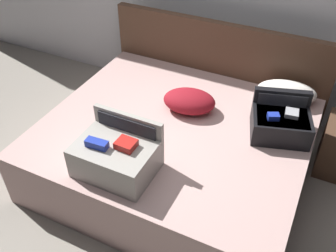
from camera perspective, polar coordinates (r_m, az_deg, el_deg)
The scene contains 7 objects.
ground_plane at distance 3.06m, azimuth -2.23°, elevation -11.56°, with size 12.00×12.00×0.00m, color gray.
bed at distance 3.12m, azimuth 1.07°, elevation -3.56°, with size 2.04×1.78×0.49m, color #BC9993.
headboard at distance 3.68m, azimuth 7.33°, elevation 8.24°, with size 2.08×0.08×0.99m, color #4C3323.
hard_case_large at distance 2.54m, azimuth -7.89°, elevation -4.43°, with size 0.52×0.40×0.36m.
hard_case_medium at distance 2.95m, azimuth 16.77°, elevation 0.58°, with size 0.51×0.46×0.30m.
pillow_near_headboard at distance 3.09m, azimuth 3.26°, elevation 3.81°, with size 0.43×0.31×0.17m, color maroon.
pillow_center_head at distance 3.34m, azimuth 17.57°, elevation 4.95°, with size 0.50×0.26×0.18m, color white.
Camera 1 is at (0.95, -1.69, 2.36)m, focal length 40.07 mm.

